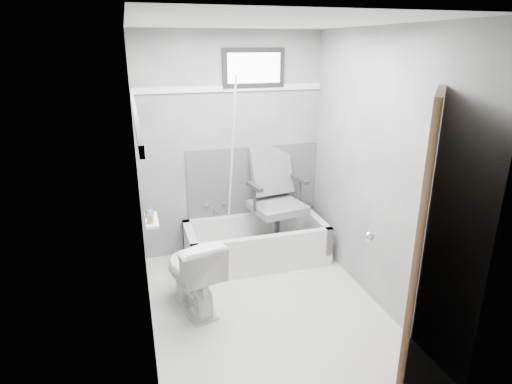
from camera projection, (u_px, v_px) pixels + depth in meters
name	position (u px, v px, depth m)	size (l,w,h in m)	color
floor	(267.00, 309.00, 3.83)	(2.60, 2.60, 0.00)	white
ceiling	(270.00, 22.00, 3.05)	(2.60, 2.60, 0.00)	silver
wall_back	(231.00, 147.00, 4.62)	(2.00, 0.02, 2.40)	slate
wall_front	(344.00, 254.00, 2.26)	(2.00, 0.02, 2.40)	slate
wall_left	(140.00, 194.00, 3.17)	(0.02, 2.60, 2.40)	slate
wall_right	(378.00, 172.00, 3.71)	(0.02, 2.60, 2.40)	slate
bathtub	(256.00, 242.00, 4.65)	(1.50, 0.70, 0.42)	silver
office_chair	(278.00, 200.00, 4.61)	(0.63, 0.63, 1.09)	slate
toilet	(192.00, 273.00, 3.76)	(0.40, 0.71, 0.70)	white
door	(485.00, 261.00, 2.61)	(0.78, 0.78, 2.00)	brown
window	(254.00, 68.00, 4.40)	(0.66, 0.04, 0.40)	black
backerboard	(254.00, 181.00, 4.81)	(1.50, 0.02, 0.78)	#4C4C4F
trim_back	(230.00, 88.00, 4.40)	(2.00, 0.02, 0.06)	white
trim_left	(134.00, 110.00, 2.97)	(0.02, 2.60, 0.06)	white
pole	(231.00, 167.00, 4.44)	(0.02, 0.02, 1.95)	silver
shelf	(152.00, 220.00, 3.46)	(0.10, 0.32, 0.03)	white
soap_bottle_a	(150.00, 217.00, 3.37)	(0.05, 0.05, 0.10)	tan
soap_bottle_b	(149.00, 211.00, 3.50)	(0.08, 0.08, 0.10)	slate
faucet	(215.00, 206.00, 4.75)	(0.26, 0.10, 0.16)	silver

